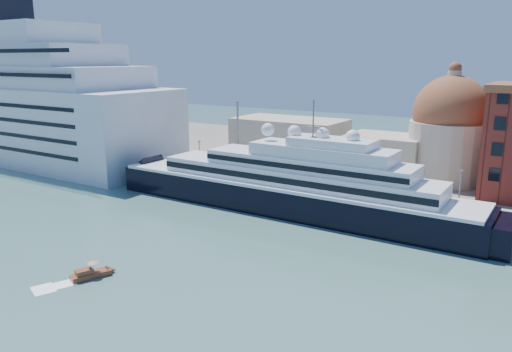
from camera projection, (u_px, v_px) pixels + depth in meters
The scene contains 9 objects.
ground at pixel (224, 247), 81.83m from camera, with size 400.00×400.00×0.00m, color #365E5B.
quay at pixel (316, 193), 109.42m from camera, with size 180.00×10.00×2.50m, color gray.
land at pixel (378, 162), 143.09m from camera, with size 260.00×72.00×2.00m, color slate.
quay_fence at pixel (307, 190), 105.30m from camera, with size 180.00×0.10×1.20m, color slate.
superyacht at pixel (274, 187), 101.79m from camera, with size 88.17×12.22×26.35m.
service_barge at pixel (168, 186), 117.13m from camera, with size 13.08×5.75×2.85m.
water_taxi at pixel (90, 274), 70.10m from camera, with size 3.75×5.77×2.60m.
church at pixel (382, 138), 123.29m from camera, with size 66.00×18.00×25.50m.
lamp_posts at pixel (263, 150), 112.66m from camera, with size 120.80×2.40×18.00m.
Camera 1 is at (45.82, -62.04, 30.17)m, focal length 35.00 mm.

